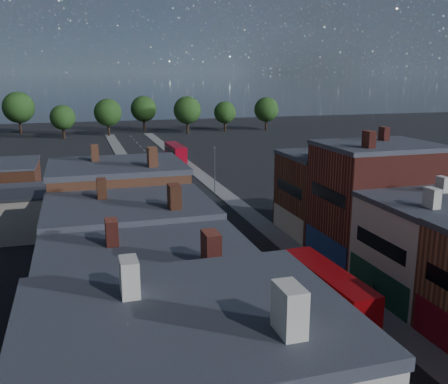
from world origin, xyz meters
TOP-DOWN VIEW (x-y plane):
  - pavement_west at (-6.50, 50.00)m, footprint 3.00×200.00m
  - pavement_east at (6.50, 50.00)m, footprint 3.00×200.00m
  - terrace_west at (-14.00, 0.00)m, footprint 12.00×80.00m
  - lamp_post_2 at (-5.20, 30.00)m, footprint 0.25×0.70m
  - lamp_post_3 at (5.20, 60.00)m, footprint 0.25×0.70m
  - bus_0 at (-1.74, 13.26)m, footprint 3.74×10.71m
  - bus_1 at (1.50, 12.28)m, footprint 3.18×11.36m
  - bus_2 at (3.50, 86.17)m, footprint 3.12×11.65m
  - car_2 at (-3.47, 46.07)m, footprint 2.35×4.85m
  - car_3 at (1.20, 49.36)m, footprint 1.92×4.22m
  - ped_1 at (-7.70, 18.11)m, footprint 1.03×0.67m
  - ped_3 at (7.70, 15.13)m, footprint 0.52×0.98m

SIDE VIEW (x-z plane):
  - pavement_west at x=-6.50m, z-range 0.00..0.12m
  - pavement_east at x=6.50m, z-range 0.00..0.12m
  - car_3 at x=1.20m, z-range 0.00..1.20m
  - car_2 at x=-3.47m, z-range 0.00..1.33m
  - ped_3 at x=7.70m, z-range 0.12..1.73m
  - ped_1 at x=-7.70m, z-range 0.12..2.08m
  - bus_0 at x=-1.74m, z-range 0.18..4.71m
  - bus_1 at x=1.50m, z-range 0.19..5.06m
  - bus_2 at x=3.50m, z-range 0.20..5.21m
  - lamp_post_2 at x=-5.20m, z-range 0.64..8.77m
  - lamp_post_3 at x=5.20m, z-range 0.64..8.77m
  - terrace_west at x=-14.00m, z-range 0.00..12.53m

